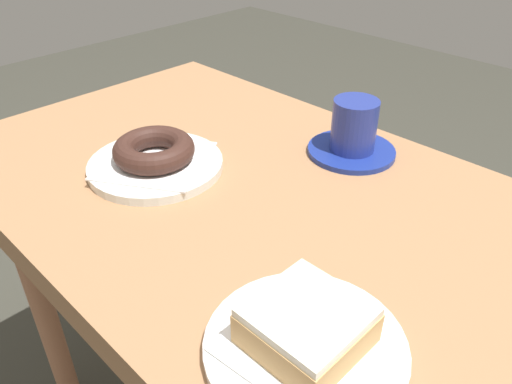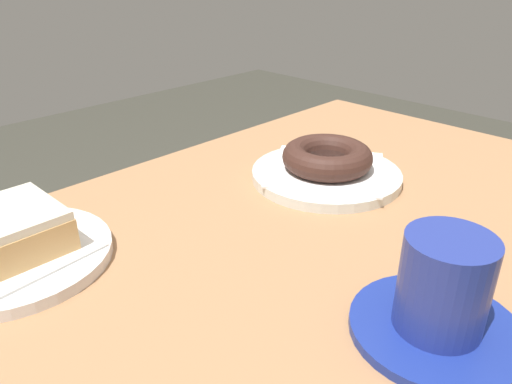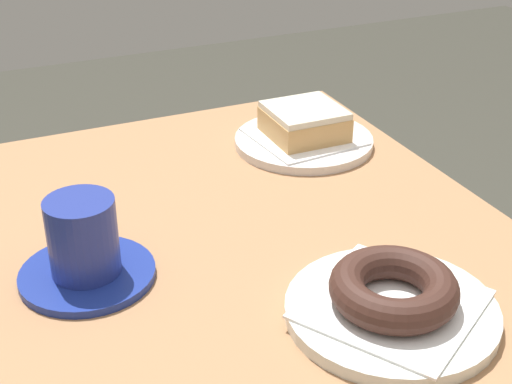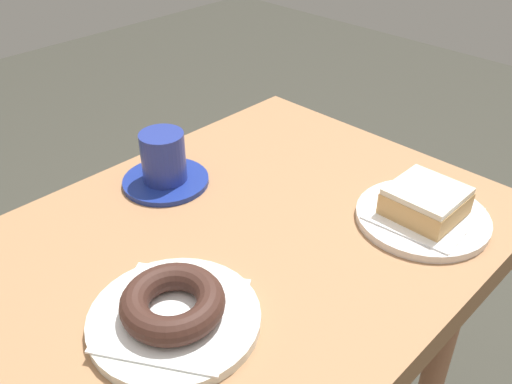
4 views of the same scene
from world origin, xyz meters
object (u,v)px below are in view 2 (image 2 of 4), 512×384
plate_chocolate_ring (326,175)px  coffee_cup (441,296)px  plate_glazed_square (13,256)px  donut_chocolate_ring (327,157)px  donut_glazed_square (7,231)px

plate_chocolate_ring → coffee_cup: 0.32m
plate_glazed_square → coffee_cup: (0.21, -0.37, 0.03)m
donut_chocolate_ring → coffee_cup: 0.32m
donut_chocolate_ring → plate_glazed_square: (-0.40, 0.11, -0.03)m
plate_chocolate_ring → plate_glazed_square: plate_chocolate_ring is taller
plate_chocolate_ring → donut_chocolate_ring: 0.03m
plate_glazed_square → coffee_cup: size_ratio=1.39×
donut_glazed_square → coffee_cup: 0.42m
donut_chocolate_ring → coffee_cup: bearing=-126.2°
plate_glazed_square → donut_chocolate_ring: bearing=-15.2°
donut_chocolate_ring → donut_glazed_square: donut_glazed_square is taller
plate_glazed_square → coffee_cup: coffee_cup is taller
plate_chocolate_ring → coffee_cup: size_ratio=1.46×
plate_glazed_square → coffee_cup: 0.42m
donut_chocolate_ring → donut_glazed_square: (-0.40, 0.11, 0.00)m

